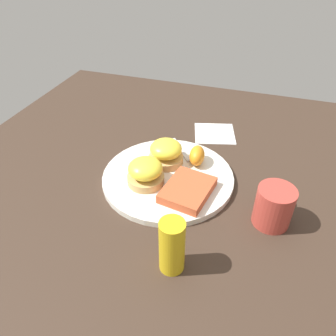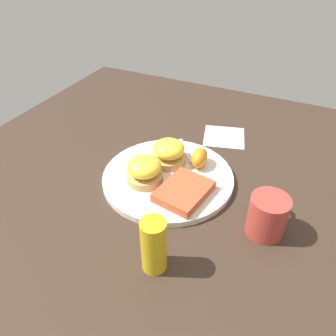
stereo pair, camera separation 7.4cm
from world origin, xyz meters
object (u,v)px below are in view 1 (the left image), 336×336
Objects in this scene: hashbrown_patty at (188,190)px; cup at (274,206)px; orange_wedge at (197,156)px; condiment_bottle at (172,246)px; sandwich_benedict_left at (166,152)px; sandwich_benedict_right at (145,172)px; fork at (188,163)px.

hashbrown_patty is 1.14× the size of cup.
orange_wedge is (0.11, 0.01, 0.01)m from hashbrown_patty.
sandwich_benedict_left is at bearing 20.29° from condiment_bottle.
hashbrown_patty is at bearing 6.53° from condiment_bottle.
sandwich_benedict_left is 0.77× the size of condiment_bottle.
sandwich_benedict_left is 0.09m from sandwich_benedict_right.
orange_wedge is 0.59× the size of cup.
condiment_bottle is at bearing -173.47° from hashbrown_patty.
cup reaches higher than hashbrown_patty.
condiment_bottle is at bearing -159.71° from sandwich_benedict_left.
orange_wedge is at bearing 5.62° from condiment_bottle.
cup reaches higher than fork.
sandwich_benedict_right is 0.10m from hashbrown_patty.
sandwich_benedict_left is 0.49× the size of fork.
fork is 0.24m from cup.
orange_wedge is 0.35× the size of fork.
fork is 1.66× the size of cup.
cup is (-0.01, -0.18, 0.02)m from hashbrown_patty.
orange_wedge is at bearing -74.65° from sandwich_benedict_left.
orange_wedge is (0.02, -0.07, -0.01)m from sandwich_benedict_left.
sandwich_benedict_right is at bearing 167.47° from sandwich_benedict_left.
sandwich_benedict_right is 0.49× the size of fork.
fork is 0.29m from condiment_bottle.
condiment_bottle is at bearing 136.39° from cup.
orange_wedge is 0.22m from cup.
sandwich_benedict_left reaches higher than fork.
sandwich_benedict_right is at bearing 32.79° from condiment_bottle.
sandwich_benedict_left is at bearing 101.70° from fork.
cup is (-0.13, -0.18, 0.01)m from orange_wedge.
sandwich_benedict_left is at bearing -12.53° from sandwich_benedict_right.
sandwich_benedict_left is 0.06m from fork.
condiment_bottle reaches higher than hashbrown_patty.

